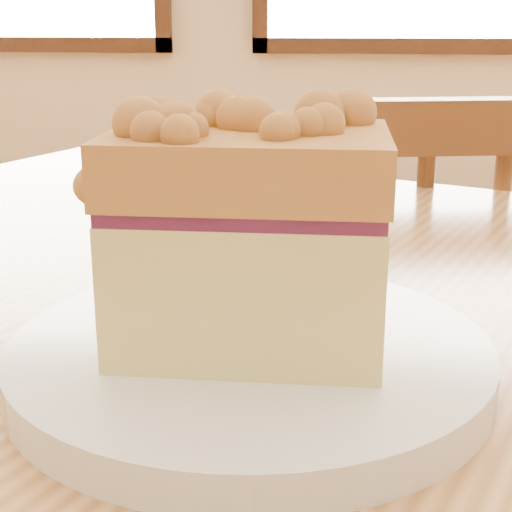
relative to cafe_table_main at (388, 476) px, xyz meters
The scene contains 4 objects.
cafe_table_main is the anchor object (origin of this frame).
cafe_chair_main 0.58m from the cafe_table_main, 78.28° to the left, with size 0.45×0.45×0.85m.
plate 0.16m from the cafe_table_main, 133.16° to the right, with size 0.23×0.23×0.02m.
cake_slice 0.21m from the cafe_table_main, 134.42° to the right, with size 0.14×0.09×0.12m.
Camera 1 is at (-0.12, -0.30, 0.92)m, focal length 55.00 mm.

